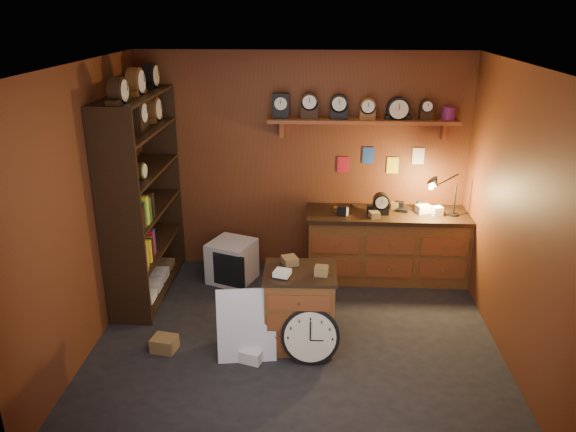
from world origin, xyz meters
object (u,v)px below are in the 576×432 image
at_px(shelving_unit, 139,189).
at_px(big_round_clock, 310,336).
at_px(workbench, 387,242).
at_px(low_cabinet, 300,305).

distance_m(shelving_unit, big_round_clock, 2.55).
height_order(shelving_unit, workbench, shelving_unit).
bearing_deg(workbench, big_round_clock, -116.37).
xyz_separation_m(shelving_unit, big_round_clock, (1.94, -1.33, -0.98)).
xyz_separation_m(shelving_unit, low_cabinet, (1.83, -1.03, -0.82)).
xyz_separation_m(low_cabinet, big_round_clock, (0.11, -0.30, -0.16)).
distance_m(workbench, low_cabinet, 1.83).
relative_size(low_cabinet, big_round_clock, 1.60).
height_order(workbench, low_cabinet, workbench).
bearing_deg(workbench, low_cabinet, -123.62).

